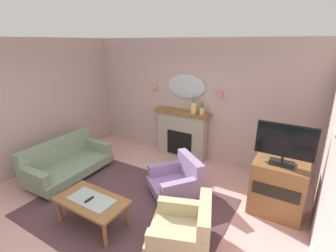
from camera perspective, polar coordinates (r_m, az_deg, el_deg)
name	(u,v)px	position (r m, az deg, el deg)	size (l,w,h in m)	color
floor	(121,217)	(4.34, -11.02, -20.31)	(6.39, 6.22, 0.10)	#C6938E
wall_back	(193,100)	(5.74, 5.90, 6.06)	(6.39, 0.10, 2.78)	#B29993
wall_left	(12,110)	(5.78, -32.86, 3.13)	(0.10, 6.22, 2.78)	#A9918C
patterned_rug	(129,208)	(4.42, -9.27, -18.42)	(3.20, 2.40, 0.01)	#4C3338
fireplace	(182,134)	(5.86, 3.29, -1.97)	(1.36, 0.36, 1.16)	gray
mantel_vase_left	(194,106)	(5.48, 6.09, 4.80)	(0.14, 0.14, 0.40)	tan
mantel_vase_right	(202,107)	(5.40, 8.01, 4.35)	(0.10, 0.10, 0.32)	tan
wall_mirror	(186,86)	(5.67, 4.19, 9.27)	(0.96, 0.06, 0.56)	#B2BCC6
wall_sconce_left	(154,86)	(6.06, -3.32, 9.46)	(0.14, 0.14, 0.14)	#D17066
wall_sconce_right	(220,93)	(5.31, 12.20, 7.66)	(0.14, 0.14, 0.14)	#D17066
coffee_table	(92,203)	(4.02, -17.51, -16.82)	(1.10, 0.60, 0.45)	brown
tv_remote	(89,200)	(3.97, -18.04, -16.18)	(0.04, 0.16, 0.02)	black
floral_couch	(66,162)	(5.54, -22.85, -7.71)	(0.92, 1.74, 0.76)	gray
armchair_near_fireplace	(186,228)	(3.57, 4.14, -22.80)	(1.05, 1.03, 0.71)	tan
armchair_by_coffee_table	(178,179)	(4.55, 2.38, -12.35)	(1.13, 1.14, 0.71)	gray
tv_cabinet	(277,188)	(4.41, 24.33, -13.21)	(0.80, 0.57, 0.90)	brown
tv_flatscreen	(285,143)	(4.04, 25.83, -3.73)	(0.84, 0.24, 0.65)	black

